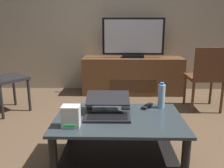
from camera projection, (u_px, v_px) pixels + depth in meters
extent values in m
plane|color=brown|center=(107.00, 151.00, 2.22)|extent=(7.68, 7.68, 0.00)
cube|color=#B2A38C|center=(112.00, 9.00, 4.12)|extent=(6.40, 0.12, 2.80)
cube|color=#2D383D|center=(119.00, 119.00, 1.91)|extent=(1.02, 0.69, 0.02)
cube|color=black|center=(119.00, 149.00, 1.97)|extent=(0.90, 0.61, 0.02)
cylinder|color=black|center=(54.00, 163.00, 1.68)|extent=(0.06, 0.06, 0.40)
cylinder|color=black|center=(185.00, 164.00, 1.66)|extent=(0.06, 0.06, 0.40)
cylinder|color=black|center=(70.00, 127.00, 2.26)|extent=(0.06, 0.06, 0.40)
cylinder|color=black|center=(168.00, 128.00, 2.24)|extent=(0.06, 0.06, 0.40)
cube|color=brown|center=(132.00, 75.00, 4.07)|extent=(1.66, 0.51, 0.61)
cube|color=#432A18|center=(133.00, 86.00, 3.85)|extent=(0.75, 0.01, 0.21)
cube|color=black|center=(133.00, 56.00, 3.97)|extent=(0.35, 0.20, 0.05)
cube|color=black|center=(133.00, 36.00, 3.89)|extent=(1.01, 0.04, 0.59)
cube|color=#B2B7C1|center=(133.00, 36.00, 3.87)|extent=(0.94, 0.01, 0.53)
cube|color=#59331E|center=(204.00, 77.00, 3.26)|extent=(0.44, 0.44, 0.04)
cube|color=#59331E|center=(211.00, 64.00, 3.01)|extent=(0.42, 0.04, 0.42)
cylinder|color=#59331E|center=(211.00, 90.00, 3.50)|extent=(0.04, 0.04, 0.42)
cylinder|color=#59331E|center=(185.00, 90.00, 3.50)|extent=(0.04, 0.04, 0.42)
cylinder|color=#59331E|center=(222.00, 98.00, 3.13)|extent=(0.04, 0.04, 0.42)
cylinder|color=#59331E|center=(193.00, 98.00, 3.14)|extent=(0.04, 0.04, 0.42)
cube|color=black|center=(7.00, 79.00, 3.13)|extent=(0.62, 0.62, 0.04)
cylinder|color=black|center=(29.00, 95.00, 3.22)|extent=(0.04, 0.04, 0.44)
cylinder|color=black|center=(14.00, 91.00, 3.45)|extent=(0.04, 0.04, 0.44)
cylinder|color=black|center=(2.00, 102.00, 2.93)|extent=(0.04, 0.04, 0.44)
cube|color=black|center=(107.00, 117.00, 1.89)|extent=(0.36, 0.23, 0.02)
cube|color=black|center=(107.00, 116.00, 1.89)|extent=(0.32, 0.18, 0.00)
cube|color=black|center=(108.00, 98.00, 2.00)|extent=(0.36, 0.22, 0.07)
cube|color=#3F8CD8|center=(108.00, 98.00, 2.00)|extent=(0.33, 0.19, 0.06)
cube|color=white|center=(71.00, 116.00, 1.72)|extent=(0.13, 0.10, 0.16)
cube|color=#19D84C|center=(70.00, 126.00, 1.68)|extent=(0.08, 0.00, 0.01)
cylinder|color=#99C6E5|center=(161.00, 96.00, 2.11)|extent=(0.06, 0.06, 0.21)
cylinder|color=blue|center=(162.00, 84.00, 2.08)|extent=(0.03, 0.03, 0.02)
cube|color=black|center=(126.00, 107.00, 2.14)|extent=(0.08, 0.14, 0.01)
cube|color=#2D2D30|center=(90.00, 106.00, 2.15)|extent=(0.05, 0.16, 0.02)
cube|color=black|center=(147.00, 106.00, 2.14)|extent=(0.12, 0.16, 0.02)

